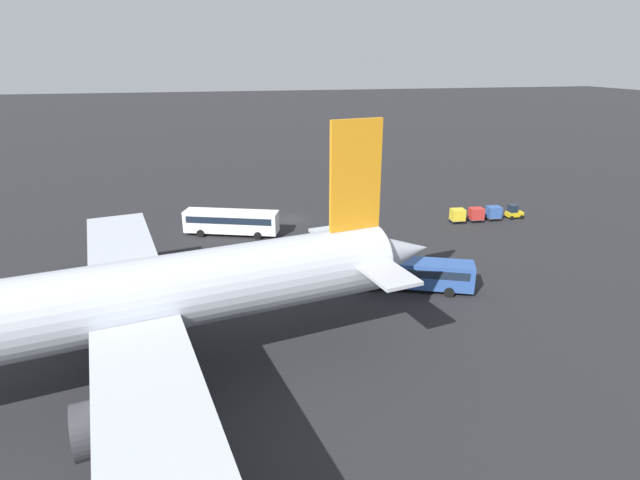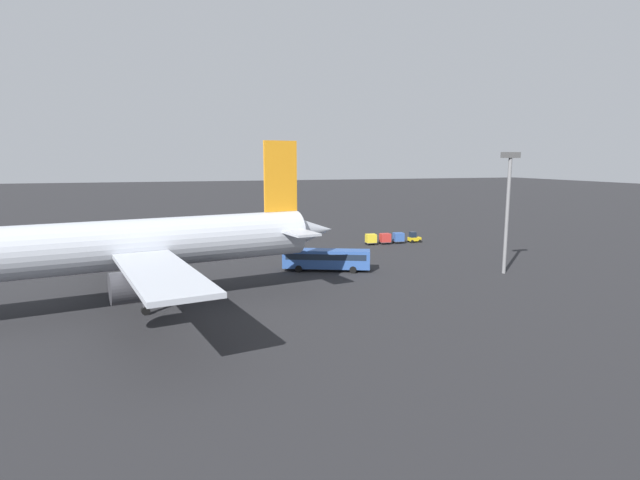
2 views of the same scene
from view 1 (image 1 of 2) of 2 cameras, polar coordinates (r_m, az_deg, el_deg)
ground_plane at (r=74.38m, az=-3.22°, el=2.40°), size 600.00×600.00×0.00m
airplane at (r=36.95m, az=-23.15°, el=-6.84°), size 52.49×45.25×18.39m
shuttle_bus_near at (r=68.20m, az=-10.10°, el=2.19°), size 12.83×6.87×3.28m
shuttle_bus_far at (r=52.32m, az=10.28°, el=-3.59°), size 12.73×7.30×3.12m
baggage_tug at (r=79.85m, az=21.26°, el=2.99°), size 2.42×1.66×2.10m
worker_person at (r=74.68m, az=1.28°, el=3.21°), size 0.38×0.38×1.74m
cargo_cart_blue at (r=77.80m, az=19.24°, el=3.01°), size 2.12×1.83×2.06m
cargo_cart_red at (r=76.23m, az=17.43°, el=2.87°), size 2.12×1.83×2.06m
cargo_cart_yellow at (r=74.95m, az=15.45°, el=2.78°), size 2.12×1.83×2.06m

